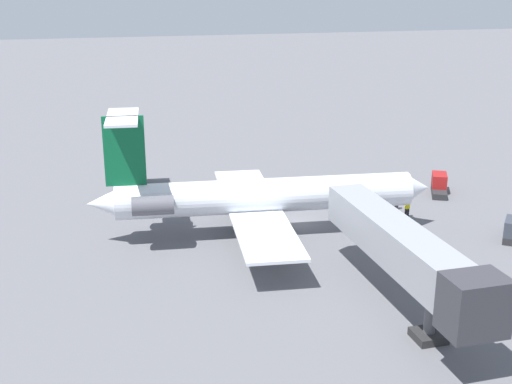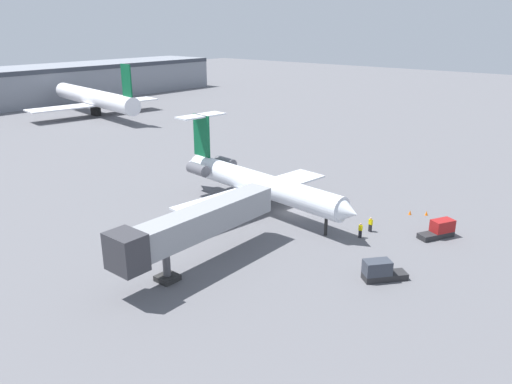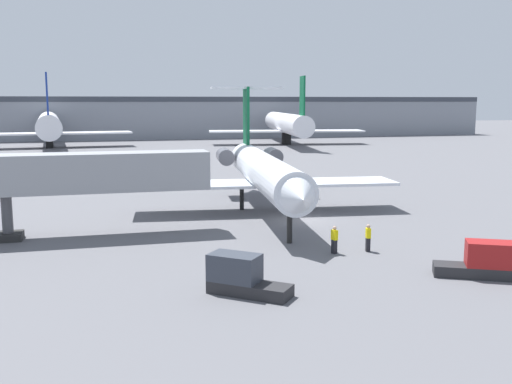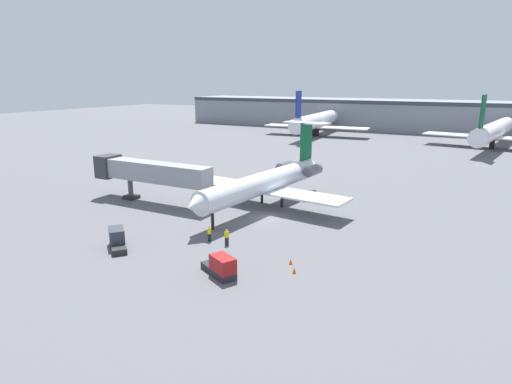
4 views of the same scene
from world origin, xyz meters
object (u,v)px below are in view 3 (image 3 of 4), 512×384
(ground_crew_marshaller, at_px, (334,240))
(baggage_tug_lead, at_px, (241,277))
(jet_bridge, at_px, (52,175))
(baggage_tug_trailing, at_px, (483,261))
(regional_jet, at_px, (263,169))
(parked_airliner_west_end, at_px, (49,125))
(ground_crew_loader, at_px, (368,238))
(parked_airliner_west_mid, at_px, (287,124))
(traffic_cone_near, at_px, (491,244))

(ground_crew_marshaller, xyz_separation_m, baggage_tug_lead, (-7.14, -5.90, -0.02))
(jet_bridge, bearing_deg, baggage_tug_lead, -57.13)
(baggage_tug_trailing, bearing_deg, regional_jet, 106.80)
(regional_jet, xyz_separation_m, parked_airliner_west_end, (-22.52, 75.48, 0.94))
(ground_crew_marshaller, relative_size, ground_crew_loader, 1.00)
(baggage_tug_trailing, xyz_separation_m, parked_airliner_west_mid, (18.77, 93.20, 3.51))
(baggage_tug_lead, distance_m, parked_airliner_west_mid, 97.94)
(baggage_tug_trailing, bearing_deg, ground_crew_loader, 118.50)
(ground_crew_marshaller, relative_size, traffic_cone_near, 3.07)
(regional_jet, height_order, traffic_cone_near, regional_jet)
(jet_bridge, relative_size, baggage_tug_trailing, 4.43)
(parked_airliner_west_mid, bearing_deg, traffic_cone_near, -99.35)
(jet_bridge, bearing_deg, parked_airliner_west_end, 94.61)
(ground_crew_loader, distance_m, traffic_cone_near, 7.87)
(regional_jet, relative_size, ground_crew_marshaller, 16.95)
(ground_crew_marshaller, bearing_deg, baggage_tug_lead, -140.43)
(ground_crew_loader, bearing_deg, baggage_tug_trailing, -61.50)
(jet_bridge, xyz_separation_m, ground_crew_marshaller, (16.58, -8.71, -3.42))
(ground_crew_loader, relative_size, parked_airliner_west_mid, 0.04)
(baggage_tug_lead, xyz_separation_m, baggage_tug_trailing, (12.79, -0.55, 0.00))
(traffic_cone_near, height_order, parked_airliner_west_end, parked_airliner_west_end)
(jet_bridge, bearing_deg, ground_crew_loader, -25.04)
(regional_jet, distance_m, parked_airliner_west_end, 78.77)
(regional_jet, relative_size, parked_airliner_west_mid, 0.74)
(parked_airliner_west_mid, bearing_deg, ground_crew_loader, -104.37)
(baggage_tug_trailing, bearing_deg, ground_crew_marshaller, 131.22)
(regional_jet, bearing_deg, baggage_tug_trailing, -73.20)
(regional_jet, distance_m, ground_crew_loader, 14.78)
(ground_crew_marshaller, height_order, baggage_tug_lead, baggage_tug_lead)
(jet_bridge, distance_m, ground_crew_marshaller, 19.04)
(jet_bridge, relative_size, parked_airliner_west_end, 0.49)
(regional_jet, xyz_separation_m, ground_crew_loader, (2.77, -14.27, -2.68))
(regional_jet, bearing_deg, traffic_cone_near, -55.95)
(regional_jet, distance_m, baggage_tug_lead, 21.33)
(jet_bridge, relative_size, ground_crew_loader, 11.01)
(baggage_tug_lead, height_order, parked_airliner_west_mid, parked_airliner_west_mid)
(regional_jet, relative_size, ground_crew_loader, 16.95)
(ground_crew_loader, bearing_deg, parked_airliner_west_mid, 75.63)
(traffic_cone_near, bearing_deg, ground_crew_marshaller, 172.34)
(baggage_tug_trailing, bearing_deg, parked_airliner_west_end, 106.65)
(regional_jet, xyz_separation_m, baggage_tug_lead, (-6.55, -20.12, -2.70))
(parked_airliner_west_end, bearing_deg, traffic_cone_near, -70.06)
(traffic_cone_near, relative_size, parked_airliner_west_mid, 0.01)
(ground_crew_loader, height_order, baggage_tug_lead, baggage_tug_lead)
(regional_jet, relative_size, baggage_tug_lead, 7.20)
(ground_crew_loader, xyz_separation_m, baggage_tug_lead, (-9.32, -5.84, -0.02))
(ground_crew_loader, xyz_separation_m, parked_airliner_west_end, (-25.28, 89.75, 3.62))
(baggage_tug_lead, distance_m, parked_airliner_west_end, 96.99)
(parked_airliner_west_mid, bearing_deg, parked_airliner_west_end, 176.45)
(regional_jet, distance_m, jet_bridge, 16.93)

